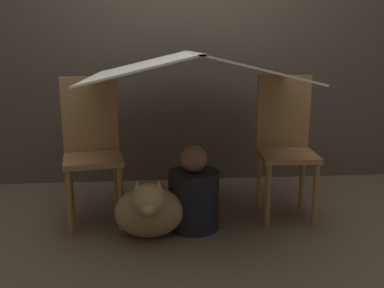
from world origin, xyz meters
name	(u,v)px	position (x,y,z in m)	size (l,w,h in m)	color
ground_plane	(193,225)	(0.00, 0.00, 0.00)	(8.80, 8.80, 0.00)	brown
wall_back	(183,34)	(0.00, 1.02, 1.25)	(7.00, 0.05, 2.50)	#4C4238
chair_left	(92,145)	(-0.66, 0.18, 0.52)	(0.42, 0.42, 0.96)	olive
chair_right	(285,141)	(0.65, 0.18, 0.52)	(0.39, 0.39, 0.96)	olive
sheet_canopy	(192,65)	(0.00, 0.11, 1.04)	(1.29, 1.22, 0.17)	silver
person_front	(194,195)	(0.00, -0.03, 0.22)	(0.33, 0.33, 0.55)	black
dog	(149,210)	(-0.29, -0.18, 0.19)	(0.42, 0.42, 0.42)	#9E7F56
floor_cushion	(170,203)	(-0.14, 0.29, 0.05)	(0.40, 0.32, 0.10)	#7FB27F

